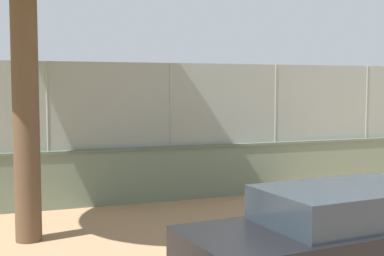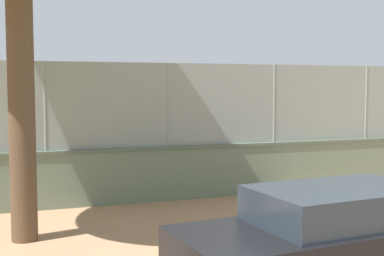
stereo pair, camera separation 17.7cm
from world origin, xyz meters
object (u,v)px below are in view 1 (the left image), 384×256
Objects in this scene: player_at_service_line at (65,131)px; parked_car_black at (338,236)px; sports_ball at (54,132)px; player_crossing_court at (237,139)px.

parked_car_black is (-1.59, 18.78, -0.08)m from player_at_service_line.
parked_car_black is at bearing 97.95° from sports_ball.
parked_car_black is at bearing 71.18° from player_crossing_court.
parked_car_black reaches higher than player_crossing_court.
player_crossing_court is (-5.87, 6.21, -0.01)m from player_at_service_line.
player_crossing_court is 0.32× the size of parked_car_black.
player_at_service_line is 18.84m from parked_car_black.
player_at_service_line is at bearing -46.58° from player_crossing_court.
player_crossing_court is at bearing -108.82° from parked_car_black.
player_crossing_court reaches higher than sports_ball.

